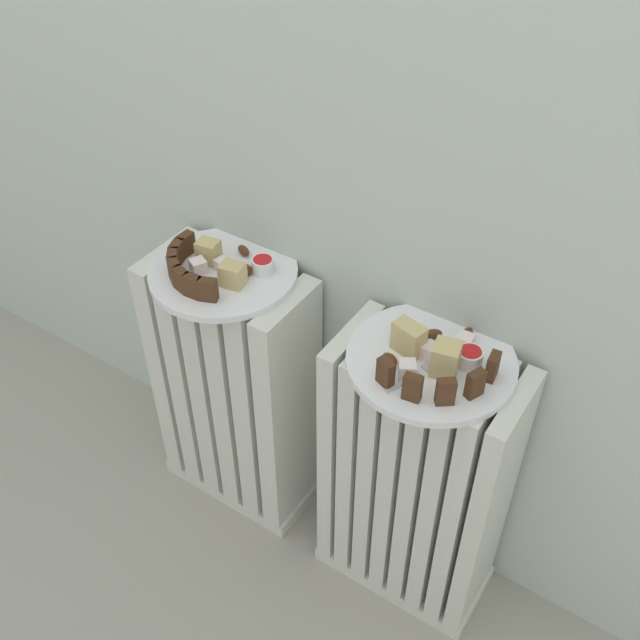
# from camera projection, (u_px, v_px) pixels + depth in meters

# --- Properties ---
(ground_plane) EXTENTS (6.00, 6.00, 0.00)m
(ground_plane) POSITION_uv_depth(u_px,v_px,m) (238.00, 627.00, 1.38)
(ground_plane) COLOR gray
(radiator_left) EXTENTS (0.31, 0.16, 0.57)m
(radiator_left) POSITION_uv_depth(u_px,v_px,m) (236.00, 391.00, 1.46)
(radiator_left) COLOR silver
(radiator_left) RESTS_ON ground_plane
(radiator_right) EXTENTS (0.31, 0.16, 0.57)m
(radiator_right) POSITION_uv_depth(u_px,v_px,m) (415.00, 481.00, 1.29)
(radiator_right) COLOR silver
(radiator_right) RESTS_ON ground_plane
(plate_left) EXTENTS (0.26, 0.26, 0.01)m
(plate_left) POSITION_uv_depth(u_px,v_px,m) (223.00, 272.00, 1.27)
(plate_left) COLOR white
(plate_left) RESTS_ON radiator_left
(plate_right) EXTENTS (0.26, 0.26, 0.01)m
(plate_right) POSITION_uv_depth(u_px,v_px,m) (431.00, 361.00, 1.10)
(plate_right) COLOR white
(plate_right) RESTS_ON radiator_right
(dark_cake_slice_left_0) EXTENTS (0.02, 0.03, 0.04)m
(dark_cake_slice_left_0) POSITION_uv_depth(u_px,v_px,m) (186.00, 244.00, 1.28)
(dark_cake_slice_left_0) COLOR #472B19
(dark_cake_slice_left_0) RESTS_ON plate_left
(dark_cake_slice_left_1) EXTENTS (0.03, 0.03, 0.04)m
(dark_cake_slice_left_1) POSITION_uv_depth(u_px,v_px,m) (177.00, 252.00, 1.26)
(dark_cake_slice_left_1) COLOR #472B19
(dark_cake_slice_left_1) RESTS_ON plate_left
(dark_cake_slice_left_2) EXTENTS (0.03, 0.03, 0.04)m
(dark_cake_slice_left_2) POSITION_uv_depth(u_px,v_px,m) (173.00, 262.00, 1.24)
(dark_cake_slice_left_2) COLOR #472B19
(dark_cake_slice_left_2) RESTS_ON plate_left
(dark_cake_slice_left_3) EXTENTS (0.03, 0.03, 0.04)m
(dark_cake_slice_left_3) POSITION_uv_depth(u_px,v_px,m) (175.00, 271.00, 1.22)
(dark_cake_slice_left_3) COLOR #472B19
(dark_cake_slice_left_3) RESTS_ON plate_left
(dark_cake_slice_left_4) EXTENTS (0.03, 0.02, 0.04)m
(dark_cake_slice_left_4) POSITION_uv_depth(u_px,v_px,m) (181.00, 280.00, 1.21)
(dark_cake_slice_left_4) COLOR #472B19
(dark_cake_slice_left_4) RESTS_ON plate_left
(dark_cake_slice_left_5) EXTENTS (0.03, 0.02, 0.04)m
(dark_cake_slice_left_5) POSITION_uv_depth(u_px,v_px,m) (193.00, 286.00, 1.19)
(dark_cake_slice_left_5) COLOR #472B19
(dark_cake_slice_left_5) RESTS_ON plate_left
(dark_cake_slice_left_6) EXTENTS (0.03, 0.03, 0.04)m
(dark_cake_slice_left_6) POSITION_uv_depth(u_px,v_px,m) (208.00, 290.00, 1.19)
(dark_cake_slice_left_6) COLOR #472B19
(dark_cake_slice_left_6) RESTS_ON plate_left
(marble_cake_slice_left_0) EXTENTS (0.04, 0.04, 0.04)m
(marble_cake_slice_left_0) POSITION_uv_depth(u_px,v_px,m) (233.00, 275.00, 1.22)
(marble_cake_slice_left_0) COLOR tan
(marble_cake_slice_left_0) RESTS_ON plate_left
(marble_cake_slice_left_1) EXTENTS (0.04, 0.04, 0.04)m
(marble_cake_slice_left_1) POSITION_uv_depth(u_px,v_px,m) (208.00, 251.00, 1.27)
(marble_cake_slice_left_1) COLOR tan
(marble_cake_slice_left_1) RESTS_ON plate_left
(turkish_delight_left_0) EXTENTS (0.02, 0.02, 0.02)m
(turkish_delight_left_0) POSITION_uv_depth(u_px,v_px,m) (222.00, 265.00, 1.25)
(turkish_delight_left_0) COLOR white
(turkish_delight_left_0) RESTS_ON plate_left
(turkish_delight_left_1) EXTENTS (0.03, 0.03, 0.02)m
(turkish_delight_left_1) POSITION_uv_depth(u_px,v_px,m) (198.00, 266.00, 1.25)
(turkish_delight_left_1) COLOR white
(turkish_delight_left_1) RESTS_ON plate_left
(medjool_date_left_0) EXTENTS (0.03, 0.03, 0.02)m
(medjool_date_left_0) POSITION_uv_depth(u_px,v_px,m) (247.00, 270.00, 1.25)
(medjool_date_left_0) COLOR #4C2814
(medjool_date_left_0) RESTS_ON plate_left
(medjool_date_left_1) EXTENTS (0.03, 0.02, 0.02)m
(medjool_date_left_1) POSITION_uv_depth(u_px,v_px,m) (244.00, 251.00, 1.29)
(medjool_date_left_1) COLOR #4C2814
(medjool_date_left_1) RESTS_ON plate_left
(jam_bowl_left) EXTENTS (0.04, 0.04, 0.03)m
(jam_bowl_left) POSITION_uv_depth(u_px,v_px,m) (263.00, 265.00, 1.25)
(jam_bowl_left) COLOR white
(jam_bowl_left) RESTS_ON plate_left
(dark_cake_slice_right_0) EXTENTS (0.03, 0.02, 0.04)m
(dark_cake_slice_right_0) POSITION_uv_depth(u_px,v_px,m) (386.00, 373.00, 1.04)
(dark_cake_slice_right_0) COLOR #472B19
(dark_cake_slice_right_0) RESTS_ON plate_right
(dark_cake_slice_right_1) EXTENTS (0.03, 0.02, 0.04)m
(dark_cake_slice_right_1) POSITION_uv_depth(u_px,v_px,m) (412.00, 388.00, 1.02)
(dark_cake_slice_right_1) COLOR #472B19
(dark_cake_slice_right_1) RESTS_ON plate_right
(dark_cake_slice_right_2) EXTENTS (0.03, 0.03, 0.04)m
(dark_cake_slice_right_2) POSITION_uv_depth(u_px,v_px,m) (446.00, 392.00, 1.02)
(dark_cake_slice_right_2) COLOR #472B19
(dark_cake_slice_right_2) RESTS_ON plate_right
(dark_cake_slice_right_3) EXTENTS (0.02, 0.03, 0.04)m
(dark_cake_slice_right_3) POSITION_uv_depth(u_px,v_px,m) (475.00, 384.00, 1.03)
(dark_cake_slice_right_3) COLOR #472B19
(dark_cake_slice_right_3) RESTS_ON plate_right
(dark_cake_slice_right_4) EXTENTS (0.02, 0.03, 0.04)m
(dark_cake_slice_right_4) POSITION_uv_depth(u_px,v_px,m) (493.00, 367.00, 1.05)
(dark_cake_slice_right_4) COLOR #472B19
(dark_cake_slice_right_4) RESTS_ON plate_right
(marble_cake_slice_right_0) EXTENTS (0.05, 0.04, 0.05)m
(marble_cake_slice_right_0) POSITION_uv_depth(u_px,v_px,m) (409.00, 339.00, 1.09)
(marble_cake_slice_right_0) COLOR tan
(marble_cake_slice_right_0) RESTS_ON plate_right
(marble_cake_slice_right_1) EXTENTS (0.05, 0.05, 0.05)m
(marble_cake_slice_right_1) POSITION_uv_depth(u_px,v_px,m) (446.00, 359.00, 1.06)
(marble_cake_slice_right_1) COLOR tan
(marble_cake_slice_right_1) RESTS_ON plate_right
(turkish_delight_right_0) EXTENTS (0.03, 0.03, 0.02)m
(turkish_delight_right_0) POSITION_uv_depth(u_px,v_px,m) (445.00, 346.00, 1.10)
(turkish_delight_right_0) COLOR white
(turkish_delight_right_0) RESTS_ON plate_right
(turkish_delight_right_1) EXTENTS (0.03, 0.03, 0.02)m
(turkish_delight_right_1) POSITION_uv_depth(u_px,v_px,m) (432.00, 352.00, 1.09)
(turkish_delight_right_1) COLOR white
(turkish_delight_right_1) RESTS_ON plate_right
(turkish_delight_right_2) EXTENTS (0.03, 0.03, 0.02)m
(turkish_delight_right_2) POSITION_uv_depth(u_px,v_px,m) (407.00, 369.00, 1.06)
(turkish_delight_right_2) COLOR white
(turkish_delight_right_2) RESTS_ON plate_right
(turkish_delight_right_3) EXTENTS (0.03, 0.03, 0.02)m
(turkish_delight_right_3) POSITION_uv_depth(u_px,v_px,m) (464.00, 342.00, 1.10)
(turkish_delight_right_3) COLOR white
(turkish_delight_right_3) RESTS_ON plate_right
(medjool_date_right_0) EXTENTS (0.03, 0.03, 0.01)m
(medjool_date_right_0) POSITION_uv_depth(u_px,v_px,m) (390.00, 359.00, 1.08)
(medjool_date_right_0) COLOR #4C2814
(medjool_date_right_0) RESTS_ON plate_right
(medjool_date_right_1) EXTENTS (0.03, 0.03, 0.02)m
(medjool_date_right_1) POSITION_uv_depth(u_px,v_px,m) (433.00, 334.00, 1.13)
(medjool_date_right_1) COLOR #4C2814
(medjool_date_right_1) RESTS_ON plate_right
(medjool_date_right_2) EXTENTS (0.02, 0.03, 0.01)m
(medjool_date_right_2) POSITION_uv_depth(u_px,v_px,m) (467.00, 333.00, 1.13)
(medjool_date_right_2) COLOR #4C2814
(medjool_date_right_2) RESTS_ON plate_right
(jam_bowl_right) EXTENTS (0.04, 0.04, 0.03)m
(jam_bowl_right) POSITION_uv_depth(u_px,v_px,m) (470.00, 357.00, 1.08)
(jam_bowl_right) COLOR white
(jam_bowl_right) RESTS_ON plate_right
(fork) EXTENTS (0.05, 0.10, 0.00)m
(fork) POSITION_uv_depth(u_px,v_px,m) (416.00, 375.00, 1.07)
(fork) COLOR #B7B7BC
(fork) RESTS_ON plate_right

